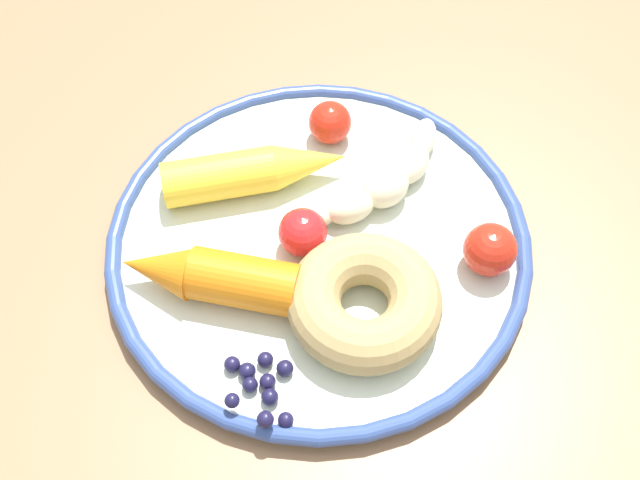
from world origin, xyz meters
name	(u,v)px	position (x,y,z in m)	size (l,w,h in m)	color
dining_table	(358,359)	(0.00, 0.00, 0.62)	(0.97, 0.87, 0.72)	#8E6847
plate	(320,242)	(-0.03, 0.05, 0.73)	(0.31, 0.31, 0.02)	silver
banana	(380,183)	(0.01, 0.09, 0.74)	(0.12, 0.11, 0.03)	beige
carrot_orange	(210,278)	(-0.11, 0.00, 0.75)	(0.13, 0.06, 0.04)	orange
carrot_yellow	(257,171)	(-0.08, 0.10, 0.75)	(0.14, 0.06, 0.03)	yellow
donut	(365,302)	(0.00, -0.02, 0.75)	(0.11, 0.11, 0.04)	tan
blueberry_pile	(262,385)	(-0.07, -0.07, 0.74)	(0.05, 0.06, 0.02)	#191638
tomato_near	(332,123)	(-0.02, 0.15, 0.75)	(0.03, 0.03, 0.03)	red
tomato_mid	(491,250)	(0.09, 0.03, 0.75)	(0.04, 0.04, 0.04)	red
tomato_far	(304,232)	(-0.04, 0.04, 0.75)	(0.04, 0.04, 0.04)	red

